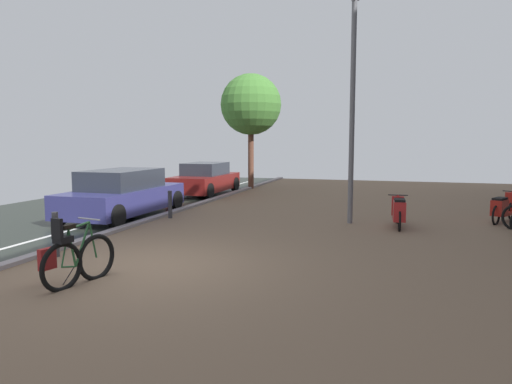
# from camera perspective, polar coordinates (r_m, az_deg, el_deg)

# --- Properties ---
(ground) EXTENTS (21.00, 40.00, 0.13)m
(ground) POSITION_cam_1_polar(r_m,az_deg,el_deg) (8.36, -4.39, -9.75)
(ground) COLOR black
(bicycle_foreground) EXTENTS (0.80, 1.45, 1.15)m
(bicycle_foreground) POSITION_cam_1_polar(r_m,az_deg,el_deg) (8.11, -20.80, -7.49)
(bicycle_foreground) COLOR black
(bicycle_foreground) RESTS_ON ground
(scooter_near) EXTENTS (0.52, 1.75, 0.82)m
(scooter_near) POSITION_cam_1_polar(r_m,az_deg,el_deg) (12.91, 16.73, -2.31)
(scooter_near) COLOR black
(scooter_near) RESTS_ON ground
(scooter_mid) EXTENTS (0.98, 1.65, 0.85)m
(scooter_mid) POSITION_cam_1_polar(r_m,az_deg,el_deg) (14.86, 27.43, -1.74)
(scooter_mid) COLOR black
(scooter_mid) RESTS_ON ground
(parked_car_near) EXTENTS (1.96, 4.49, 1.40)m
(parked_car_near) POSITION_cam_1_polar(r_m,az_deg,el_deg) (14.75, -15.65, -0.26)
(parked_car_near) COLOR navy
(parked_car_near) RESTS_ON ground
(parked_car_far) EXTENTS (1.82, 4.07, 1.33)m
(parked_car_far) POSITION_cam_1_polar(r_m,az_deg,el_deg) (20.16, -6.12, 1.50)
(parked_car_far) COLOR maroon
(parked_car_far) RESTS_ON ground
(lamp_post) EXTENTS (0.20, 0.52, 6.15)m
(lamp_post) POSITION_cam_1_polar(r_m,az_deg,el_deg) (13.24, 11.49, 10.98)
(lamp_post) COLOR slate
(lamp_post) RESTS_ON ground
(street_tree) EXTENTS (2.82, 2.82, 5.34)m
(street_tree) POSITION_cam_1_polar(r_m,az_deg,el_deg) (22.47, -0.62, 10.40)
(street_tree) COLOR brown
(street_tree) RESTS_ON ground
(bollard_near) EXTENTS (0.12, 0.12, 0.88)m
(bollard_near) POSITION_cam_1_polar(r_m,az_deg,el_deg) (10.12, -22.86, -4.70)
(bollard_near) COLOR #38383D
(bollard_near) RESTS_ON ground
(bollard_far) EXTENTS (0.12, 0.12, 0.81)m
(bollard_far) POSITION_cam_1_polar(r_m,az_deg,el_deg) (14.15, -10.26, -1.47)
(bollard_far) COLOR #38383D
(bollard_far) RESTS_ON ground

